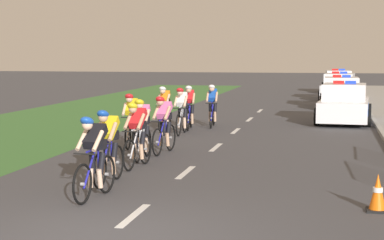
{
  "coord_description": "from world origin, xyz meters",
  "views": [
    {
      "loc": [
        3.08,
        -8.91,
        2.64
      ],
      "look_at": [
        0.0,
        5.95,
        1.1
      ],
      "focal_mm": 62.07,
      "sensor_mm": 36.0,
      "label": 1
    }
  ],
  "objects_px": {
    "cyclist_tenth": "(212,105)",
    "cyclist_fourth": "(142,128)",
    "cyclist_fifth": "(164,124)",
    "cyclist_second": "(108,146)",
    "cyclist_seventh": "(182,110)",
    "cyclist_third": "(137,134)",
    "police_car_third": "(339,88)",
    "cyclist_eighth": "(189,107)",
    "police_car_second": "(341,94)",
    "police_car_furthest": "(338,83)",
    "cyclist_ninth": "(164,108)",
    "cyclist_lead": "(94,156)",
    "traffic_cone_near": "(378,193)",
    "cyclist_sixth": "(131,120)",
    "police_car_nearest": "(344,105)"
  },
  "relations": [
    {
      "from": "cyclist_lead",
      "to": "cyclist_sixth",
      "type": "xyz_separation_m",
      "value": [
        -1.26,
        6.46,
        0.0
      ]
    },
    {
      "from": "police_car_third",
      "to": "traffic_cone_near",
      "type": "height_order",
      "value": "police_car_third"
    },
    {
      "from": "cyclist_eighth",
      "to": "police_car_second",
      "type": "distance_m",
      "value": 11.47
    },
    {
      "from": "cyclist_fourth",
      "to": "cyclist_tenth",
      "type": "distance_m",
      "value": 7.56
    },
    {
      "from": "cyclist_third",
      "to": "cyclist_fourth",
      "type": "distance_m",
      "value": 1.12
    },
    {
      "from": "cyclist_lead",
      "to": "cyclist_ninth",
      "type": "xyz_separation_m",
      "value": [
        -1.3,
        10.4,
        0.0
      ]
    },
    {
      "from": "cyclist_second",
      "to": "police_car_third",
      "type": "distance_m",
      "value": 26.28
    },
    {
      "from": "cyclist_third",
      "to": "cyclist_sixth",
      "type": "height_order",
      "value": "same"
    },
    {
      "from": "cyclist_fourth",
      "to": "cyclist_eighth",
      "type": "bearing_deg",
      "value": 91.85
    },
    {
      "from": "cyclist_third",
      "to": "police_car_nearest",
      "type": "bearing_deg",
      "value": 66.43
    },
    {
      "from": "cyclist_lead",
      "to": "traffic_cone_near",
      "type": "bearing_deg",
      "value": 0.53
    },
    {
      "from": "cyclist_seventh",
      "to": "cyclist_tenth",
      "type": "bearing_deg",
      "value": 75.33
    },
    {
      "from": "cyclist_third",
      "to": "cyclist_eighth",
      "type": "relative_size",
      "value": 1.0
    },
    {
      "from": "cyclist_eighth",
      "to": "police_car_nearest",
      "type": "distance_m",
      "value": 6.29
    },
    {
      "from": "cyclist_fifth",
      "to": "cyclist_ninth",
      "type": "distance_m",
      "value": 5.0
    },
    {
      "from": "cyclist_second",
      "to": "traffic_cone_near",
      "type": "relative_size",
      "value": 2.69
    },
    {
      "from": "cyclist_eighth",
      "to": "police_car_furthest",
      "type": "xyz_separation_m",
      "value": [
        5.29,
        22.61,
        -0.11
      ]
    },
    {
      "from": "cyclist_fourth",
      "to": "cyclist_ninth",
      "type": "xyz_separation_m",
      "value": [
        -0.93,
        5.97,
        0.0
      ]
    },
    {
      "from": "cyclist_fifth",
      "to": "cyclist_sixth",
      "type": "bearing_deg",
      "value": 141.96
    },
    {
      "from": "cyclist_ninth",
      "to": "cyclist_second",
      "type": "bearing_deg",
      "value": -83.06
    },
    {
      "from": "cyclist_fourth",
      "to": "police_car_furthest",
      "type": "bearing_deg",
      "value": 80.17
    },
    {
      "from": "police_car_nearest",
      "to": "cyclist_eighth",
      "type": "bearing_deg",
      "value": -147.27
    },
    {
      "from": "cyclist_fifth",
      "to": "cyclist_eighth",
      "type": "xyz_separation_m",
      "value": [
        -0.48,
        5.56,
        0.0
      ]
    },
    {
      "from": "police_car_third",
      "to": "traffic_cone_near",
      "type": "distance_m",
      "value": 27.13
    },
    {
      "from": "police_car_nearest",
      "to": "police_car_second",
      "type": "distance_m",
      "value": 6.77
    },
    {
      "from": "cyclist_tenth",
      "to": "cyclist_fourth",
      "type": "bearing_deg",
      "value": -93.32
    },
    {
      "from": "cyclist_lead",
      "to": "police_car_third",
      "type": "xyz_separation_m",
      "value": [
        4.7,
        27.17,
        -0.11
      ]
    },
    {
      "from": "cyclist_fifth",
      "to": "cyclist_second",
      "type": "bearing_deg",
      "value": -91.3
    },
    {
      "from": "cyclist_fourth",
      "to": "police_car_nearest",
      "type": "height_order",
      "value": "police_car_nearest"
    },
    {
      "from": "cyclist_sixth",
      "to": "police_car_third",
      "type": "height_order",
      "value": "police_car_third"
    },
    {
      "from": "cyclist_third",
      "to": "traffic_cone_near",
      "type": "distance_m",
      "value": 6.11
    },
    {
      "from": "traffic_cone_near",
      "to": "cyclist_lead",
      "type": "bearing_deg",
      "value": -179.47
    },
    {
      "from": "cyclist_third",
      "to": "cyclist_seventh",
      "type": "bearing_deg",
      "value": 93.3
    },
    {
      "from": "cyclist_third",
      "to": "cyclist_ninth",
      "type": "xyz_separation_m",
      "value": [
        -1.13,
        7.07,
        0.0
      ]
    },
    {
      "from": "police_car_third",
      "to": "cyclist_sixth",
      "type": "bearing_deg",
      "value": -106.07
    },
    {
      "from": "cyclist_third",
      "to": "police_car_third",
      "type": "xyz_separation_m",
      "value": [
        4.88,
        23.84,
        -0.11
      ]
    },
    {
      "from": "cyclist_seventh",
      "to": "cyclist_third",
      "type": "bearing_deg",
      "value": -86.7
    },
    {
      "from": "cyclist_tenth",
      "to": "police_car_second",
      "type": "distance_m",
      "value": 10.39
    },
    {
      "from": "cyclist_seventh",
      "to": "police_car_nearest",
      "type": "bearing_deg",
      "value": 42.73
    },
    {
      "from": "cyclist_ninth",
      "to": "police_car_third",
      "type": "distance_m",
      "value": 17.81
    },
    {
      "from": "cyclist_fifth",
      "to": "traffic_cone_near",
      "type": "height_order",
      "value": "cyclist_fifth"
    },
    {
      "from": "cyclist_eighth",
      "to": "police_car_furthest",
      "type": "bearing_deg",
      "value": 76.83
    },
    {
      "from": "cyclist_fifth",
      "to": "cyclist_sixth",
      "type": "distance_m",
      "value": 1.48
    },
    {
      "from": "cyclist_second",
      "to": "cyclist_fifth",
      "type": "height_order",
      "value": "same"
    },
    {
      "from": "cyclist_sixth",
      "to": "cyclist_ninth",
      "type": "height_order",
      "value": "same"
    },
    {
      "from": "cyclist_lead",
      "to": "traffic_cone_near",
      "type": "relative_size",
      "value": 2.69
    },
    {
      "from": "cyclist_seventh",
      "to": "police_car_furthest",
      "type": "height_order",
      "value": "police_car_furthest"
    },
    {
      "from": "cyclist_eighth",
      "to": "police_car_second",
      "type": "height_order",
      "value": "police_car_second"
    },
    {
      "from": "cyclist_lead",
      "to": "cyclist_ninth",
      "type": "relative_size",
      "value": 1.0
    },
    {
      "from": "police_car_second",
      "to": "cyclist_second",
      "type": "bearing_deg",
      "value": -103.82
    }
  ]
}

